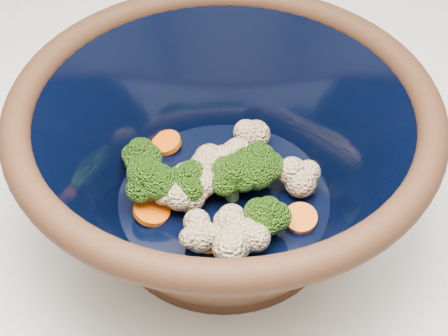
{
  "coord_description": "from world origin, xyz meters",
  "views": [
    {
      "loc": [
        -0.06,
        -0.46,
        1.36
      ],
      "look_at": [
        -0.11,
        -0.08,
        0.97
      ],
      "focal_mm": 50.0,
      "sensor_mm": 36.0,
      "label": 1
    }
  ],
  "objects": [
    {
      "name": "mixing_bowl",
      "position": [
        -0.11,
        -0.08,
        0.99
      ],
      "size": [
        0.43,
        0.43,
        0.15
      ],
      "rotation": [
        0.0,
        0.0,
        0.36
      ],
      "color": "black",
      "rests_on": "counter"
    },
    {
      "name": "vegetable_pile",
      "position": [
        -0.12,
        -0.09,
        0.96
      ],
      "size": [
        0.18,
        0.17,
        0.05
      ],
      "color": "#608442",
      "rests_on": "mixing_bowl"
    }
  ]
}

